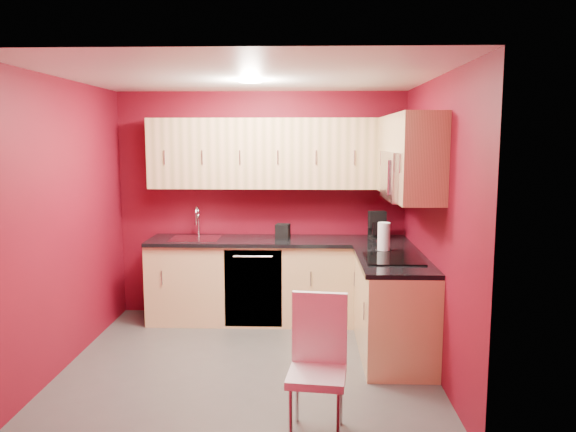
# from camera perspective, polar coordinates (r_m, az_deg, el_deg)

# --- Properties ---
(floor) EXTENTS (3.20, 3.20, 0.00)m
(floor) POSITION_cam_1_polar(r_m,az_deg,el_deg) (5.18, -3.92, -14.67)
(floor) COLOR #474542
(floor) RESTS_ON ground
(ceiling) EXTENTS (3.20, 3.20, 0.00)m
(ceiling) POSITION_cam_1_polar(r_m,az_deg,el_deg) (4.81, -4.20, 14.01)
(ceiling) COLOR white
(ceiling) RESTS_ON wall_back
(wall_back) EXTENTS (3.20, 0.00, 3.20)m
(wall_back) POSITION_cam_1_polar(r_m,az_deg,el_deg) (6.32, -2.67, 1.19)
(wall_back) COLOR maroon
(wall_back) RESTS_ON floor
(wall_front) EXTENTS (3.20, 0.00, 3.20)m
(wall_front) POSITION_cam_1_polar(r_m,az_deg,el_deg) (3.38, -6.66, -4.72)
(wall_front) COLOR maroon
(wall_front) RESTS_ON floor
(wall_left) EXTENTS (0.00, 3.00, 3.00)m
(wall_left) POSITION_cam_1_polar(r_m,az_deg,el_deg) (5.25, -21.70, -0.72)
(wall_left) COLOR maroon
(wall_left) RESTS_ON floor
(wall_right) EXTENTS (0.00, 3.00, 3.00)m
(wall_right) POSITION_cam_1_polar(r_m,az_deg,el_deg) (4.94, 14.74, -0.93)
(wall_right) COLOR maroon
(wall_right) RESTS_ON floor
(base_cabinets_back) EXTENTS (2.80, 0.60, 0.87)m
(base_cabinets_back) POSITION_cam_1_polar(r_m,az_deg,el_deg) (6.16, -0.97, -6.69)
(base_cabinets_back) COLOR #E7BD84
(base_cabinets_back) RESTS_ON floor
(base_cabinets_right) EXTENTS (0.60, 1.30, 0.87)m
(base_cabinets_right) POSITION_cam_1_polar(r_m,az_deg,el_deg) (5.30, 10.62, -9.24)
(base_cabinets_right) COLOR #E7BD84
(base_cabinets_right) RESTS_ON floor
(countertop_back) EXTENTS (2.80, 0.63, 0.04)m
(countertop_back) POSITION_cam_1_polar(r_m,az_deg,el_deg) (6.05, -0.99, -2.55)
(countertop_back) COLOR black
(countertop_back) RESTS_ON base_cabinets_back
(countertop_right) EXTENTS (0.63, 1.27, 0.04)m
(countertop_right) POSITION_cam_1_polar(r_m,az_deg,el_deg) (5.17, 10.61, -4.47)
(countertop_right) COLOR black
(countertop_right) RESTS_ON base_cabinets_right
(upper_cabinets_back) EXTENTS (2.80, 0.35, 0.75)m
(upper_cabinets_back) POSITION_cam_1_polar(r_m,az_deg,el_deg) (6.09, -0.95, 6.37)
(upper_cabinets_back) COLOR #E0B17F
(upper_cabinets_back) RESTS_ON wall_back
(upper_cabinets_right) EXTENTS (0.35, 1.55, 0.75)m
(upper_cabinets_right) POSITION_cam_1_polar(r_m,az_deg,el_deg) (5.28, 12.05, 6.65)
(upper_cabinets_right) COLOR #E0B17F
(upper_cabinets_right) RESTS_ON wall_right
(microwave) EXTENTS (0.42, 0.76, 0.42)m
(microwave) POSITION_cam_1_polar(r_m,az_deg,el_deg) (5.05, 12.11, 4.02)
(microwave) COLOR silver
(microwave) RESTS_ON upper_cabinets_right
(cooktop) EXTENTS (0.50, 0.55, 0.01)m
(cooktop) POSITION_cam_1_polar(r_m,az_deg,el_deg) (5.13, 10.62, -4.28)
(cooktop) COLOR black
(cooktop) RESTS_ON countertop_right
(sink) EXTENTS (0.52, 0.42, 0.35)m
(sink) POSITION_cam_1_polar(r_m,az_deg,el_deg) (6.17, -9.37, -1.94)
(sink) COLOR silver
(sink) RESTS_ON countertop_back
(dishwasher_front) EXTENTS (0.60, 0.02, 0.82)m
(dishwasher_front) POSITION_cam_1_polar(r_m,az_deg,el_deg) (5.90, -3.56, -7.36)
(dishwasher_front) COLOR black
(dishwasher_front) RESTS_ON base_cabinets_back
(downlight) EXTENTS (0.20, 0.20, 0.01)m
(downlight) POSITION_cam_1_polar(r_m,az_deg,el_deg) (5.11, -3.84, 13.48)
(downlight) COLOR white
(downlight) RESTS_ON ceiling
(coffee_maker) EXTENTS (0.22, 0.26, 0.30)m
(coffee_maker) POSITION_cam_1_polar(r_m,az_deg,el_deg) (6.07, 9.19, -0.99)
(coffee_maker) COLOR black
(coffee_maker) RESTS_ON countertop_back
(napkin_holder) EXTENTS (0.17, 0.17, 0.16)m
(napkin_holder) POSITION_cam_1_polar(r_m,az_deg,el_deg) (6.08, -0.53, -1.55)
(napkin_holder) COLOR black
(napkin_holder) RESTS_ON countertop_back
(paper_towel) EXTENTS (0.19, 0.19, 0.28)m
(paper_towel) POSITION_cam_1_polar(r_m,az_deg,el_deg) (5.46, 9.71, -2.11)
(paper_towel) COLOR white
(paper_towel) RESTS_ON countertop_right
(dining_chair) EXTENTS (0.42, 0.44, 0.94)m
(dining_chair) POSITION_cam_1_polar(r_m,az_deg,el_deg) (3.87, 2.95, -15.16)
(dining_chair) COLOR white
(dining_chair) RESTS_ON floor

